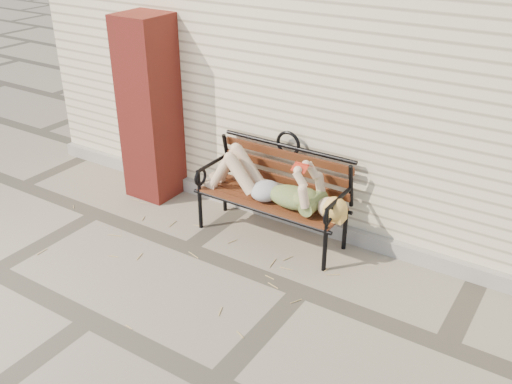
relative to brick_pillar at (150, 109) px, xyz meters
The scene contains 7 objects.
ground 2.62m from the brick_pillar, 18.06° to the right, with size 80.00×80.00×0.00m, color gray.
house_wall 3.26m from the brick_pillar, 44.37° to the left, with size 8.00×4.00×3.00m, color beige.
foundation_strip 2.49m from the brick_pillar, ahead, with size 8.00×0.10×0.15m, color gray.
brick_pillar is the anchor object (origin of this frame).
garden_bench 1.67m from the brick_pillar, ahead, with size 1.60×0.64×1.03m.
reading_woman 1.69m from the brick_pillar, ahead, with size 1.51×0.34×0.47m.
straw_scatter 1.72m from the brick_pillar, 45.90° to the right, with size 3.01×1.50×0.01m.
Camera 1 is at (1.82, -3.55, 3.02)m, focal length 40.00 mm.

